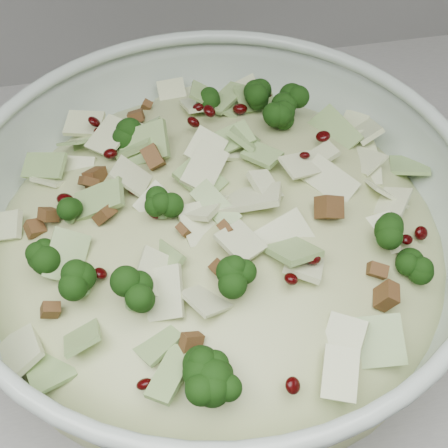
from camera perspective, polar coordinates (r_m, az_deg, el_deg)
name	(u,v)px	position (r m, az deg, el deg)	size (l,w,h in m)	color
counter	(97,426)	(1.03, -11.51, -17.62)	(3.60, 0.60, 0.90)	#A7A7A3
mixing_bowl	(217,248)	(0.52, -0.61, -2.19)	(0.42, 0.42, 0.16)	#B2C3B7
salad	(217,228)	(0.50, -0.64, -0.33)	(0.42, 0.42, 0.16)	#B9BD81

